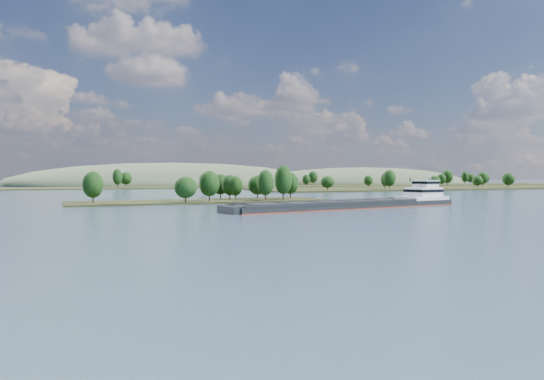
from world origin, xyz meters
name	(u,v)px	position (x,y,z in m)	size (l,w,h in m)	color
ground	(254,212)	(0.00, 120.00, 0.00)	(1800.00, 1800.00, 0.00)	#3D506A
tree_island	(216,192)	(6.36, 178.96, 3.98)	(100.00, 30.68, 15.17)	black
right_bank	(453,187)	(231.27, 299.36, 0.98)	(320.00, 90.00, 15.19)	black
back_shoreline	(136,187)	(7.20, 399.72, 0.69)	(900.00, 60.00, 15.24)	black
hill_east	(364,184)	(260.00, 470.00, 0.00)	(260.00, 140.00, 36.00)	#49593D
hill_west	(175,185)	(60.00, 500.00, 0.00)	(320.00, 160.00, 44.00)	#49593D
cargo_barge	(363,203)	(40.76, 126.69, 1.52)	(89.80, 27.20, 12.09)	black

